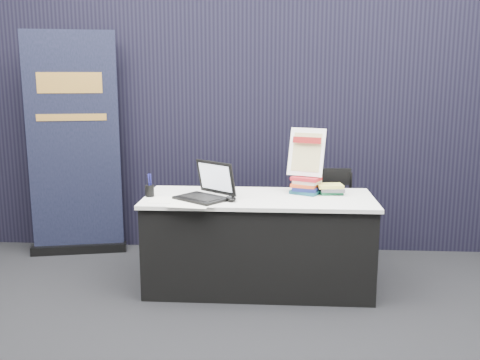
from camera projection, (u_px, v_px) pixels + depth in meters
The scene contains 15 objects.
floor at pixel (256, 316), 3.81m from camera, with size 8.00×8.00×0.00m, color black.
wall_back at pixel (267, 71), 7.40m from camera, with size 8.00×0.02×3.50m, color beige.
drape_partition at pixel (263, 127), 5.15m from camera, with size 6.00×0.08×2.40m, color black.
display_table at pixel (259, 242), 4.28m from camera, with size 1.80×0.75×0.75m.
laptop at pixel (202, 190), 4.13m from camera, with size 0.46×0.50×0.28m.
mouse at pixel (231, 199), 4.05m from camera, with size 0.08×0.12×0.04m, color black.
brochure_left at pixel (171, 200), 4.08m from camera, with size 0.31×0.22×0.00m, color white.
brochure_mid at pixel (190, 205), 3.93m from camera, with size 0.30×0.21×0.00m, color white.
brochure_right at pixel (202, 203), 3.98m from camera, with size 0.28×0.20×0.00m, color beige.
pen_cup at pixel (150, 191), 4.20m from camera, with size 0.07×0.07×0.09m, color black.
book_stack_tall at pixel (306, 185), 4.30m from camera, with size 0.25×0.23×0.14m.
book_stack_short at pixel (331, 189), 4.29m from camera, with size 0.20×0.16×0.08m.
info_sign at pixel (306, 153), 4.29m from camera, with size 0.31×0.21×0.40m.
pullup_banner at pixel (75, 158), 5.01m from camera, with size 0.89×0.29×2.10m.
stacking_chair at pixel (330, 215), 4.70m from camera, with size 0.41×0.42×0.87m.
Camera 1 is at (0.12, -3.56, 1.68)m, focal length 40.00 mm.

